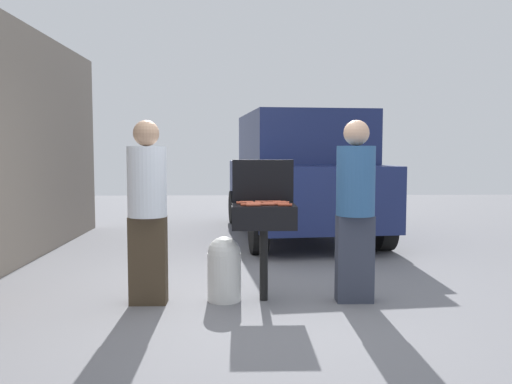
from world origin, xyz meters
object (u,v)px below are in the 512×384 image
at_px(hot_dog_10, 282,203).
at_px(hot_dog_14, 246,202).
at_px(parked_minivan, 299,174).
at_px(hot_dog_7, 281,203).
at_px(hot_dog_3, 248,205).
at_px(hot_dog_12, 282,204).
at_px(person_right, 355,204).
at_px(hot_dog_13, 254,203).
at_px(person_left, 147,205).
at_px(hot_dog_2, 274,202).
at_px(bbq_grill, 264,220).
at_px(hot_dog_6, 285,205).
at_px(hot_dog_0, 253,204).
at_px(hot_dog_5, 270,203).
at_px(hot_dog_9, 279,202).
at_px(propane_tank, 224,267).
at_px(hot_dog_1, 253,205).
at_px(hot_dog_8, 253,203).
at_px(hot_dog_4, 262,202).
at_px(hot_dog_15, 243,203).
at_px(hot_dog_11, 268,204).

bearing_deg(hot_dog_10, hot_dog_14, 172.20).
bearing_deg(parked_minivan, hot_dog_7, 74.74).
height_order(hot_dog_3, hot_dog_12, same).
bearing_deg(person_right, hot_dog_13, -15.09).
bearing_deg(person_left, hot_dog_3, -15.14).
bearing_deg(hot_dog_3, hot_dog_2, 45.00).
height_order(bbq_grill, hot_dog_6, hot_dog_6).
xyz_separation_m(hot_dog_0, person_right, (0.96, -0.01, -0.00)).
distance_m(hot_dog_13, person_left, 1.00).
bearing_deg(hot_dog_7, hot_dog_13, -172.59).
xyz_separation_m(hot_dog_5, hot_dog_14, (-0.22, 0.12, 0.00)).
distance_m(hot_dog_9, propane_tank, 0.82).
height_order(hot_dog_2, hot_dog_5, same).
distance_m(hot_dog_14, person_left, 0.94).
distance_m(hot_dog_7, hot_dog_13, 0.25).
distance_m(hot_dog_3, hot_dog_9, 0.38).
bearing_deg(hot_dog_14, hot_dog_1, -76.61).
bearing_deg(hot_dog_8, bbq_grill, -14.64).
distance_m(hot_dog_4, propane_tank, 0.72).
bearing_deg(hot_dog_8, person_right, -5.80).
bearing_deg(hot_dog_1, hot_dog_0, 88.54).
xyz_separation_m(hot_dog_4, parked_minivan, (0.76, 3.74, 0.09)).
height_order(hot_dog_4, hot_dog_9, same).
xyz_separation_m(hot_dog_3, hot_dog_15, (-0.04, 0.18, 0.00)).
relative_size(hot_dog_6, hot_dog_11, 1.00).
xyz_separation_m(hot_dog_7, parked_minivan, (0.59, 3.85, 0.09)).
xyz_separation_m(hot_dog_4, hot_dog_12, (0.18, -0.21, 0.00)).
bearing_deg(hot_dog_15, hot_dog_8, -17.35).
xyz_separation_m(hot_dog_6, hot_dog_11, (-0.16, 0.05, 0.00)).
relative_size(hot_dog_9, parked_minivan, 0.03).
relative_size(hot_dog_4, hot_dog_8, 1.00).
relative_size(hot_dog_7, hot_dog_14, 1.00).
relative_size(hot_dog_0, hot_dog_9, 1.00).
distance_m(hot_dog_7, hot_dog_15, 0.36).
height_order(hot_dog_1, hot_dog_15, same).
xyz_separation_m(hot_dog_6, propane_tank, (-0.56, 0.15, -0.61)).
distance_m(hot_dog_15, parked_minivan, 3.93).
bearing_deg(hot_dog_10, hot_dog_0, -157.81).
bearing_deg(hot_dog_13, hot_dog_12, -16.27).
bearing_deg(hot_dog_0, parked_minivan, 77.79).
bearing_deg(person_right, hot_dog_10, -21.72).
bearing_deg(parked_minivan, person_right, 84.97).
height_order(hot_dog_6, hot_dog_14, same).
distance_m(hot_dog_3, hot_dog_4, 0.29).
bearing_deg(bbq_grill, hot_dog_11, -74.10).
bearing_deg(hot_dog_4, person_right, -12.57).
bearing_deg(hot_dog_10, parked_minivan, 81.49).
bearing_deg(hot_dog_12, hot_dog_8, 156.97).
xyz_separation_m(bbq_grill, hot_dog_14, (-0.16, 0.10, 0.16)).
xyz_separation_m(hot_dog_3, hot_dog_14, (-0.01, 0.22, 0.00)).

